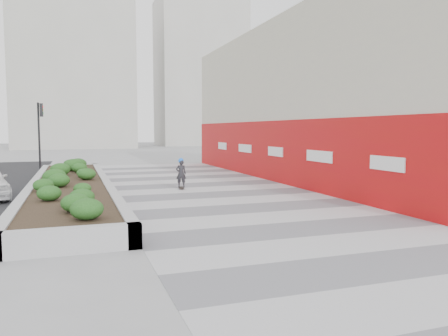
% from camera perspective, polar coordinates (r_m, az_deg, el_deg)
% --- Properties ---
extents(ground, '(160.00, 160.00, 0.00)m').
position_cam_1_polar(ground, '(12.68, 6.31, -6.64)').
color(ground, gray).
rests_on(ground, ground).
extents(walkway, '(8.00, 36.00, 0.01)m').
position_cam_1_polar(walkway, '(15.40, 1.51, -4.52)').
color(walkway, '#A8A8AD').
rests_on(walkway, ground).
extents(building, '(6.04, 24.08, 8.00)m').
position_cam_1_polar(building, '(23.69, 12.45, 8.33)').
color(building, beige).
rests_on(building, ground).
extents(planter, '(3.00, 18.00, 0.90)m').
position_cam_1_polar(planter, '(18.34, -19.43, -1.96)').
color(planter, '#9E9EA0').
rests_on(planter, ground).
extents(traffic_signal_near, '(0.33, 0.28, 4.20)m').
position_cam_1_polar(traffic_signal_near, '(28.78, -22.90, 5.02)').
color(traffic_signal_near, black).
rests_on(traffic_signal_near, ground).
extents(distant_bldg_north_l, '(16.00, 12.00, 20.00)m').
position_cam_1_polar(distant_bldg_north_l, '(66.63, -18.99, 11.15)').
color(distant_bldg_north_l, '#ADAAA3').
rests_on(distant_bldg_north_l, ground).
extents(distant_bldg_north_r, '(14.00, 10.00, 24.00)m').
position_cam_1_polar(distant_bldg_north_r, '(74.66, -3.14, 12.26)').
color(distant_bldg_north_r, '#ADAAA3').
rests_on(distant_bldg_north_r, ground).
extents(manhole_cover, '(0.44, 0.44, 0.01)m').
position_cam_1_polar(manhole_cover, '(15.58, 3.24, -4.43)').
color(manhole_cover, '#595654').
rests_on(manhole_cover, ground).
extents(skateboarder, '(0.47, 0.74, 1.35)m').
position_cam_1_polar(skateboarder, '(18.90, -5.63, -0.69)').
color(skateboarder, beige).
rests_on(skateboarder, ground).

